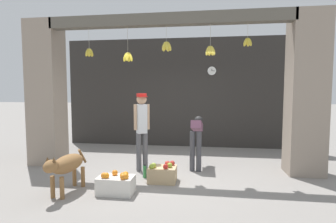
{
  "coord_description": "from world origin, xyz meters",
  "views": [
    {
      "loc": [
        0.81,
        -5.37,
        1.72
      ],
      "look_at": [
        0.0,
        0.39,
        1.26
      ],
      "focal_mm": 28.0,
      "sensor_mm": 36.0,
      "label": 1
    }
  ],
  "objects_px": {
    "wall_clock": "(212,71)",
    "dog": "(66,165)",
    "fruit_crate_oranges": "(116,184)",
    "fruit_crate_apples": "(163,173)",
    "water_bottle": "(145,172)",
    "shopkeeper": "(142,125)",
    "worker_stooping": "(197,135)"
  },
  "relations": [
    {
      "from": "shopkeeper",
      "to": "water_bottle",
      "type": "height_order",
      "value": "shopkeeper"
    },
    {
      "from": "dog",
      "to": "water_bottle",
      "type": "distance_m",
      "value": 1.51
    },
    {
      "from": "worker_stooping",
      "to": "wall_clock",
      "type": "height_order",
      "value": "wall_clock"
    },
    {
      "from": "shopkeeper",
      "to": "wall_clock",
      "type": "relative_size",
      "value": 6.19
    },
    {
      "from": "fruit_crate_oranges",
      "to": "water_bottle",
      "type": "relative_size",
      "value": 2.23
    },
    {
      "from": "worker_stooping",
      "to": "fruit_crate_oranges",
      "type": "height_order",
      "value": "worker_stooping"
    },
    {
      "from": "worker_stooping",
      "to": "fruit_crate_apples",
      "type": "height_order",
      "value": "worker_stooping"
    },
    {
      "from": "fruit_crate_apples",
      "to": "wall_clock",
      "type": "xyz_separation_m",
      "value": [
        0.98,
        3.19,
        2.15
      ]
    },
    {
      "from": "worker_stooping",
      "to": "wall_clock",
      "type": "distance_m",
      "value": 2.73
    },
    {
      "from": "dog",
      "to": "fruit_crate_oranges",
      "type": "relative_size",
      "value": 1.8
    },
    {
      "from": "fruit_crate_oranges",
      "to": "dog",
      "type": "bearing_deg",
      "value": -173.91
    },
    {
      "from": "worker_stooping",
      "to": "fruit_crate_apples",
      "type": "bearing_deg",
      "value": -118.04
    },
    {
      "from": "shopkeeper",
      "to": "fruit_crate_oranges",
      "type": "xyz_separation_m",
      "value": [
        -0.13,
        -1.29,
        -0.82
      ]
    },
    {
      "from": "dog",
      "to": "wall_clock",
      "type": "height_order",
      "value": "wall_clock"
    },
    {
      "from": "wall_clock",
      "to": "fruit_crate_oranges",
      "type": "bearing_deg",
      "value": -113.1
    },
    {
      "from": "worker_stooping",
      "to": "dog",
      "type": "bearing_deg",
      "value": -136.57
    },
    {
      "from": "fruit_crate_oranges",
      "to": "shopkeeper",
      "type": "bearing_deg",
      "value": 84.08
    },
    {
      "from": "fruit_crate_oranges",
      "to": "fruit_crate_apples",
      "type": "height_order",
      "value": "fruit_crate_oranges"
    },
    {
      "from": "fruit_crate_apples",
      "to": "wall_clock",
      "type": "relative_size",
      "value": 1.92
    },
    {
      "from": "wall_clock",
      "to": "dog",
      "type": "bearing_deg",
      "value": -122.07
    },
    {
      "from": "dog",
      "to": "fruit_crate_apples",
      "type": "height_order",
      "value": "dog"
    },
    {
      "from": "fruit_crate_apples",
      "to": "wall_clock",
      "type": "distance_m",
      "value": 3.97
    },
    {
      "from": "water_bottle",
      "to": "shopkeeper",
      "type": "bearing_deg",
      "value": 109.95
    },
    {
      "from": "fruit_crate_oranges",
      "to": "fruit_crate_apples",
      "type": "xyz_separation_m",
      "value": [
        0.68,
        0.69,
        -0.01
      ]
    },
    {
      "from": "fruit_crate_apples",
      "to": "water_bottle",
      "type": "height_order",
      "value": "fruit_crate_apples"
    },
    {
      "from": "dog",
      "to": "fruit_crate_oranges",
      "type": "bearing_deg",
      "value": 104.23
    },
    {
      "from": "fruit_crate_apples",
      "to": "fruit_crate_oranges",
      "type": "bearing_deg",
      "value": -134.7
    },
    {
      "from": "dog",
      "to": "fruit_crate_oranges",
      "type": "height_order",
      "value": "dog"
    },
    {
      "from": "fruit_crate_apples",
      "to": "worker_stooping",
      "type": "bearing_deg",
      "value": 58.21
    },
    {
      "from": "shopkeeper",
      "to": "worker_stooping",
      "type": "relative_size",
      "value": 1.49
    },
    {
      "from": "fruit_crate_oranges",
      "to": "wall_clock",
      "type": "bearing_deg",
      "value": 66.9
    },
    {
      "from": "shopkeeper",
      "to": "fruit_crate_apples",
      "type": "distance_m",
      "value": 1.16
    }
  ]
}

